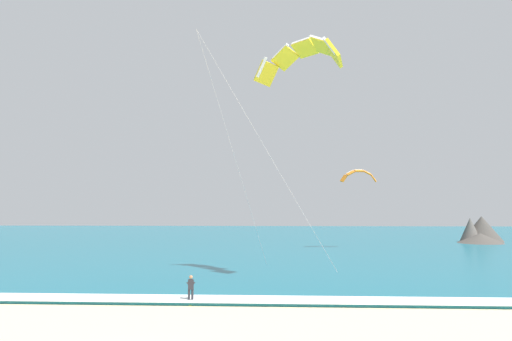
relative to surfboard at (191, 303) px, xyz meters
name	(u,v)px	position (x,y,z in m)	size (l,w,h in m)	color
sea	(248,238)	(-0.58, 59.39, 0.07)	(200.00, 120.00, 0.20)	#146075
surf_foam	(182,299)	(-0.58, 0.39, 0.19)	(200.00, 2.30, 0.04)	white
surfboard	(191,303)	(0.00, 0.00, 0.00)	(0.71, 1.46, 0.09)	yellow
kitesurfer	(191,288)	(0.00, 0.02, 0.91)	(0.59, 0.59, 1.69)	#232328
kite_primary	(301,56)	(7.17, 7.90, 17.95)	(10.12, 10.31, 18.12)	yellow
kite_distant	(359,175)	(16.53, 35.06, 10.44)	(5.14, 1.37, 1.85)	orange
headland_right	(480,232)	(39.06, 49.72, 1.81)	(9.37, 11.02, 4.49)	#47423D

